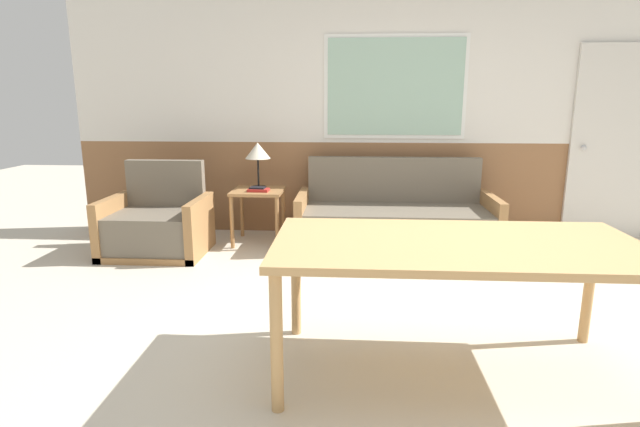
{
  "coord_description": "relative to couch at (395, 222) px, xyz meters",
  "views": [
    {
      "loc": [
        -0.57,
        -2.82,
        1.45
      ],
      "look_at": [
        -0.83,
        1.17,
        0.54
      ],
      "focal_mm": 28.0,
      "sensor_mm": 36.0,
      "label": 1
    }
  ],
  "objects": [
    {
      "name": "entry_door",
      "position": [
        2.25,
        0.5,
        0.75
      ],
      "size": [
        0.83,
        0.09,
        2.0
      ],
      "color": "silver",
      "rests_on": "ground_plane"
    },
    {
      "name": "side_table",
      "position": [
        -1.39,
        0.05,
        0.2
      ],
      "size": [
        0.51,
        0.51,
        0.56
      ],
      "color": "#9E7042",
      "rests_on": "ground_plane"
    },
    {
      "name": "table_lamp",
      "position": [
        -1.4,
        0.14,
        0.67
      ],
      "size": [
        0.26,
        0.26,
        0.47
      ],
      "color": "black",
      "rests_on": "side_table"
    },
    {
      "name": "ground_plane",
      "position": [
        0.13,
        -2.08,
        -0.25
      ],
      "size": [
        16.0,
        16.0,
        0.0
      ],
      "primitive_type": "plane",
      "color": "beige"
    },
    {
      "name": "book_stack",
      "position": [
        -1.37,
        -0.04,
        0.32
      ],
      "size": [
        0.21,
        0.14,
        0.04
      ],
      "color": "#B22823",
      "rests_on": "side_table"
    },
    {
      "name": "armchair",
      "position": [
        -2.29,
        -0.37,
        0.01
      ],
      "size": [
        0.93,
        0.73,
        0.87
      ],
      "rotation": [
        0.0,
        0.0,
        0.01
      ],
      "color": "#9E7042",
      "rests_on": "ground_plane"
    },
    {
      "name": "wall_back",
      "position": [
        0.13,
        0.55,
        1.11
      ],
      "size": [
        7.2,
        0.09,
        2.7
      ],
      "color": "#8E603D",
      "rests_on": "ground_plane"
    },
    {
      "name": "dining_table",
      "position": [
        0.11,
        -2.39,
        0.42
      ],
      "size": [
        1.89,
        0.93,
        0.74
      ],
      "color": "tan",
      "rests_on": "ground_plane"
    },
    {
      "name": "couch",
      "position": [
        0.0,
        0.0,
        0.0
      ],
      "size": [
        1.95,
        0.81,
        0.87
      ],
      "color": "#9E7042",
      "rests_on": "ground_plane"
    }
  ]
}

